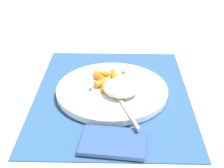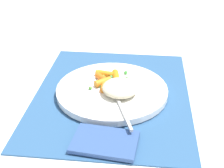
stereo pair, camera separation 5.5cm
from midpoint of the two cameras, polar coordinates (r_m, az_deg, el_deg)
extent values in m
plane|color=white|center=(0.77, -2.05, -2.00)|extent=(2.40, 2.40, 0.00)
cube|color=#2D5684|center=(0.76, -2.05, -1.81)|extent=(0.45, 0.36, 0.01)
cylinder|color=white|center=(0.76, -2.07, -1.16)|extent=(0.26, 0.26, 0.01)
ellipsoid|color=beige|center=(0.73, -0.55, -0.66)|extent=(0.08, 0.08, 0.03)
cylinder|color=orange|center=(0.76, -3.76, 0.24)|extent=(0.04, 0.04, 0.02)
cylinder|color=orange|center=(0.78, -1.52, 1.25)|extent=(0.05, 0.03, 0.02)
cylinder|color=orange|center=(0.75, -3.42, -0.16)|extent=(0.05, 0.01, 0.01)
cylinder|color=orange|center=(0.80, -3.57, 1.74)|extent=(0.02, 0.05, 0.01)
cylinder|color=orange|center=(0.80, -3.51, 1.78)|extent=(0.02, 0.04, 0.01)
cylinder|color=orange|center=(0.78, -3.84, 0.87)|extent=(0.04, 0.04, 0.01)
sphere|color=#438C38|center=(0.75, -1.02, -0.60)|extent=(0.01, 0.01, 0.01)
sphere|color=#59A943|center=(0.81, -4.19, 1.76)|extent=(0.01, 0.01, 0.01)
sphere|color=#4FA145|center=(0.79, -2.38, 1.13)|extent=(0.01, 0.01, 0.01)
sphere|color=#5BA244|center=(0.75, -4.26, -0.46)|extent=(0.01, 0.01, 0.01)
sphere|color=green|center=(0.77, -2.99, 0.29)|extent=(0.01, 0.01, 0.01)
sphere|color=#508E31|center=(0.76, -2.65, 0.12)|extent=(0.01, 0.01, 0.01)
sphere|color=green|center=(0.81, 0.09, 2.06)|extent=(0.01, 0.01, 0.01)
sphere|color=#589F3B|center=(0.81, -4.20, 1.87)|extent=(0.01, 0.01, 0.01)
sphere|color=#448E3C|center=(0.79, 0.34, 1.01)|extent=(0.01, 0.01, 0.01)
sphere|color=green|center=(0.81, -3.30, 1.87)|extent=(0.01, 0.01, 0.01)
sphere|color=green|center=(0.79, -1.27, 1.10)|extent=(0.01, 0.01, 0.01)
sphere|color=#52B331|center=(0.80, -3.75, 1.34)|extent=(0.01, 0.01, 0.01)
sphere|color=#5AA145|center=(0.76, -2.75, 0.02)|extent=(0.01, 0.01, 0.01)
sphere|color=#539A34|center=(0.75, -5.88, -0.91)|extent=(0.01, 0.01, 0.01)
cube|color=silver|center=(0.77, -2.49, 0.23)|extent=(0.05, 0.03, 0.01)
cube|color=silver|center=(0.68, -0.13, -3.98)|extent=(0.16, 0.06, 0.01)
cube|color=#33518C|center=(0.61, -2.40, -10.18)|extent=(0.09, 0.13, 0.01)
camera|label=1|loc=(0.03, -92.09, -1.23)|focal=52.17mm
camera|label=2|loc=(0.03, 87.91, 1.23)|focal=52.17mm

